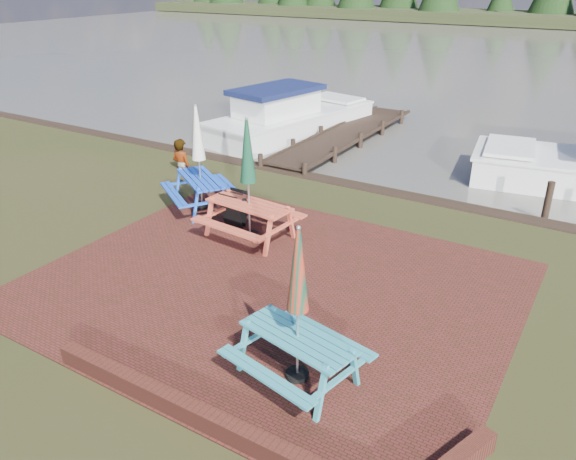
# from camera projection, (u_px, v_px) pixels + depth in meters

# --- Properties ---
(ground) EXTENTS (120.00, 120.00, 0.00)m
(ground) POSITION_uv_depth(u_px,v_px,m) (241.00, 310.00, 10.21)
(ground) COLOR black
(ground) RESTS_ON ground
(paving) EXTENTS (9.00, 7.50, 0.02)m
(paving) POSITION_uv_depth(u_px,v_px,m) (271.00, 286.00, 10.98)
(paving) COLOR #3C1B13
(paving) RESTS_ON ground
(brick_wall) EXTENTS (6.21, 1.79, 0.30)m
(brick_wall) POSITION_uv_depth(u_px,v_px,m) (267.00, 436.00, 7.26)
(brick_wall) COLOR #4C1E16
(brick_wall) RESTS_ON ground
(water) EXTENTS (120.00, 60.00, 0.02)m
(water) POSITION_uv_depth(u_px,v_px,m) (554.00, 59.00, 38.83)
(water) COLOR #48443E
(water) RESTS_ON ground
(picnic_table_teal) EXTENTS (2.10, 1.95, 2.51)m
(picnic_table_teal) POSITION_uv_depth(u_px,v_px,m) (298.00, 330.00, 8.15)
(picnic_table_teal) COLOR teal
(picnic_table_teal) RESTS_ON ground
(picnic_table_red) EXTENTS (2.15, 1.95, 2.78)m
(picnic_table_red) POSITION_uv_depth(u_px,v_px,m) (249.00, 198.00, 12.57)
(picnic_table_red) COLOR #C84C33
(picnic_table_red) RESTS_ON ground
(picnic_table_blue) EXTENTS (2.53, 2.47, 2.66)m
(picnic_table_blue) POSITION_uv_depth(u_px,v_px,m) (200.00, 173.00, 14.23)
(picnic_table_blue) COLOR blue
(picnic_table_blue) RESTS_ON ground
(chalkboard) EXTENTS (0.54, 0.51, 0.86)m
(chalkboard) POSITION_uv_depth(u_px,v_px,m) (234.00, 209.00, 13.38)
(chalkboard) COLOR black
(chalkboard) RESTS_ON ground
(jetty) EXTENTS (1.76, 9.08, 1.00)m
(jetty) POSITION_uv_depth(u_px,v_px,m) (344.00, 135.00, 20.53)
(jetty) COLOR black
(jetty) RESTS_ON ground
(boat_jetty) EXTENTS (3.89, 7.62, 2.11)m
(boat_jetty) POSITION_uv_depth(u_px,v_px,m) (289.00, 119.00, 21.44)
(boat_jetty) COLOR silver
(boat_jetty) RESTS_ON ground
(person) EXTENTS (0.74, 0.51, 1.94)m
(person) POSITION_uv_depth(u_px,v_px,m) (180.00, 139.00, 16.92)
(person) COLOR gray
(person) RESTS_ON ground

